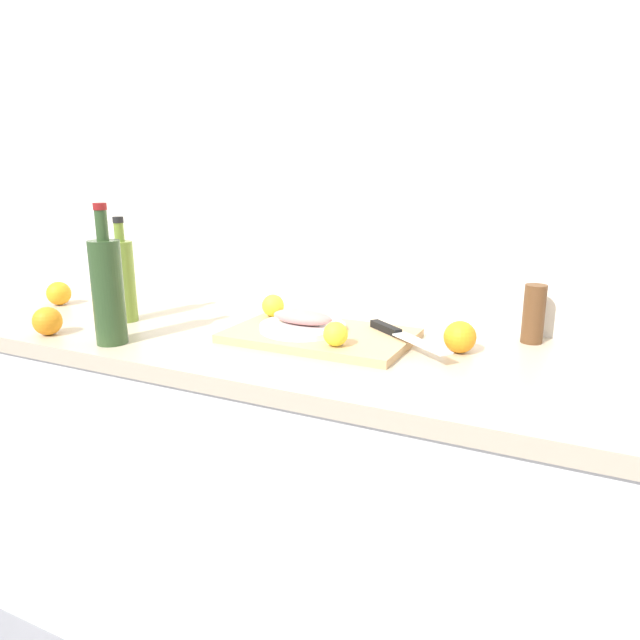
{
  "coord_description": "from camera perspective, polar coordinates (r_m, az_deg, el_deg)",
  "views": [
    {
      "loc": [
        0.68,
        -1.2,
        1.31
      ],
      "look_at": [
        0.08,
        0.04,
        0.95
      ],
      "focal_mm": 32.51,
      "sensor_mm": 36.0,
      "label": 1
    }
  ],
  "objects": [
    {
      "name": "olive_oil_bottle",
      "position": [
        1.68,
        -18.8,
        3.82
      ],
      "size": [
        0.06,
        0.06,
        0.29
      ],
      "color": "olive",
      "rests_on": "kitchen_counter"
    },
    {
      "name": "orange_0",
      "position": [
        1.97,
        -24.32,
        2.4
      ],
      "size": [
        0.07,
        0.07,
        0.07
      ],
      "primitive_type": "sphere",
      "color": "orange",
      "rests_on": "kitchen_counter"
    },
    {
      "name": "orange_2",
      "position": [
        1.37,
        13.61,
        -1.64
      ],
      "size": [
        0.07,
        0.07,
        0.07
      ],
      "primitive_type": "sphere",
      "color": "orange",
      "rests_on": "kitchen_counter"
    },
    {
      "name": "fish_fillet",
      "position": [
        1.44,
        -1.73,
        0.29
      ],
      "size": [
        0.16,
        0.07,
        0.04
      ],
      "primitive_type": "ellipsoid",
      "color": "tan",
      "rests_on": "white_plate"
    },
    {
      "name": "cutting_board",
      "position": [
        1.44,
        0.0,
        -1.54
      ],
      "size": [
        0.45,
        0.28,
        0.02
      ],
      "primitive_type": "cube",
      "color": "tan",
      "rests_on": "kitchen_counter"
    },
    {
      "name": "back_wall",
      "position": [
        1.67,
        1.96,
        12.6
      ],
      "size": [
        3.2,
        0.05,
        2.5
      ],
      "primitive_type": "cube",
      "color": "white",
      "rests_on": "ground_plane"
    },
    {
      "name": "chef_knife",
      "position": [
        1.4,
        7.69,
        -1.31
      ],
      "size": [
        0.25,
        0.2,
        0.02
      ],
      "rotation": [
        0.0,
        0.0,
        -0.64
      ],
      "color": "silver",
      "rests_on": "cutting_board"
    },
    {
      "name": "orange_3",
      "position": [
        1.62,
        -25.25,
        -0.09
      ],
      "size": [
        0.07,
        0.07,
        0.07
      ],
      "primitive_type": "sphere",
      "color": "orange",
      "rests_on": "kitchen_counter"
    },
    {
      "name": "lemon_0",
      "position": [
        1.58,
        -4.65,
        1.43
      ],
      "size": [
        0.06,
        0.06,
        0.06
      ],
      "primitive_type": "sphere",
      "color": "yellow",
      "rests_on": "cutting_board"
    },
    {
      "name": "wine_bottle",
      "position": [
        1.47,
        -20.17,
        2.83
      ],
      "size": [
        0.07,
        0.07,
        0.34
      ],
      "color": "#2D4723",
      "rests_on": "kitchen_counter"
    },
    {
      "name": "white_plate",
      "position": [
        1.45,
        -1.72,
        -0.69
      ],
      "size": [
        0.21,
        0.21,
        0.01
      ],
      "primitive_type": "cylinder",
      "color": "white",
      "rests_on": "cutting_board"
    },
    {
      "name": "lemon_1",
      "position": [
        1.31,
        1.54,
        -1.38
      ],
      "size": [
        0.06,
        0.06,
        0.06
      ],
      "primitive_type": "sphere",
      "color": "yellow",
      "rests_on": "cutting_board"
    },
    {
      "name": "ground_plane",
      "position": [
        1.91,
        -2.95,
        -28.76
      ],
      "size": [
        12.0,
        12.0,
        0.0
      ],
      "primitive_type": "plane",
      "color": "slate"
    },
    {
      "name": "kitchen_counter",
      "position": [
        1.63,
        -3.17,
        -17.2
      ],
      "size": [
        2.0,
        0.6,
        0.9
      ],
      "color": "white",
      "rests_on": "ground_plane"
    },
    {
      "name": "pepper_mill",
      "position": [
        1.49,
        20.29,
        0.56
      ],
      "size": [
        0.05,
        0.05,
        0.14
      ],
      "primitive_type": "cylinder",
      "color": "brown",
      "rests_on": "kitchen_counter"
    }
  ]
}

